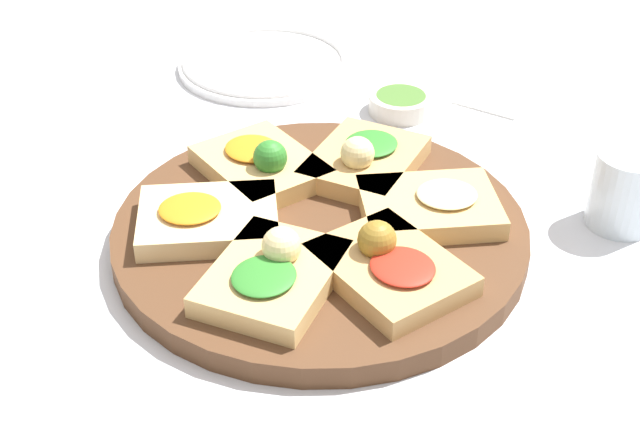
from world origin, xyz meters
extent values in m
plane|color=silver|center=(0.00, 0.00, 0.00)|extent=(3.00, 3.00, 0.00)
cylinder|color=#51331E|center=(0.00, 0.00, 0.01)|extent=(0.43, 0.43, 0.02)
cube|color=tan|center=(-0.07, -0.09, 0.04)|extent=(0.17, 0.18, 0.02)
ellipsoid|color=red|center=(-0.08, -0.10, 0.05)|extent=(0.09, 0.09, 0.01)
sphere|color=olive|center=(-0.06, -0.07, 0.06)|extent=(0.04, 0.04, 0.04)
cube|color=tan|center=(0.04, -0.11, 0.04)|extent=(0.15, 0.17, 0.02)
ellipsoid|color=beige|center=(0.05, -0.12, 0.05)|extent=(0.08, 0.08, 0.01)
cube|color=tan|center=(0.11, -0.02, 0.04)|extent=(0.16, 0.13, 0.02)
ellipsoid|color=#2D7A28|center=(0.13, -0.02, 0.05)|extent=(0.07, 0.07, 0.01)
sphere|color=beige|center=(0.09, -0.02, 0.06)|extent=(0.04, 0.04, 0.04)
cube|color=tan|center=(0.07, 0.09, 0.04)|extent=(0.17, 0.18, 0.02)
ellipsoid|color=orange|center=(0.08, 0.10, 0.05)|extent=(0.09, 0.09, 0.01)
sphere|color=#2D7A28|center=(0.06, 0.07, 0.06)|extent=(0.04, 0.04, 0.04)
cube|color=#E5C689|center=(-0.04, 0.11, 0.04)|extent=(0.15, 0.17, 0.02)
ellipsoid|color=orange|center=(-0.05, 0.12, 0.05)|extent=(0.08, 0.08, 0.01)
cube|color=tan|center=(-0.11, 0.01, 0.04)|extent=(0.15, 0.12, 0.02)
ellipsoid|color=#2D7A28|center=(-0.13, 0.02, 0.05)|extent=(0.07, 0.07, 0.01)
sphere|color=beige|center=(-0.09, 0.01, 0.06)|extent=(0.04, 0.04, 0.04)
cylinder|color=white|center=(0.39, 0.19, 0.01)|extent=(0.25, 0.25, 0.01)
torus|color=white|center=(0.39, 0.19, 0.01)|extent=(0.24, 0.24, 0.01)
cylinder|color=silver|center=(0.12, -0.30, 0.04)|extent=(0.07, 0.07, 0.09)
cube|color=white|center=(0.39, -0.14, 0.00)|extent=(0.13, 0.12, 0.01)
cylinder|color=silver|center=(0.31, -0.02, 0.01)|extent=(0.08, 0.08, 0.02)
cylinder|color=#4C7A33|center=(0.31, -0.02, 0.02)|extent=(0.07, 0.07, 0.00)
camera|label=1|loc=(-0.73, -0.20, 0.55)|focal=50.00mm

